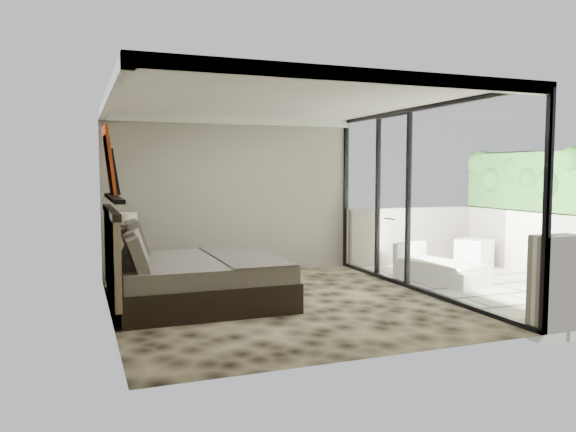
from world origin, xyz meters
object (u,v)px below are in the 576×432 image
object	(u,v)px
nightstand	(123,272)
lounger	(439,270)
ottoman	(474,254)
table_lamp	(125,228)
bed	(191,277)

from	to	relation	value
nightstand	lounger	size ratio (longest dim) A/B	0.32
nightstand	ottoman	world-z (taller)	ottoman
lounger	ottoman	bearing A→B (deg)	16.49
ottoman	table_lamp	bearing A→B (deg)	176.65
table_lamp	lounger	world-z (taller)	table_lamp
ottoman	lounger	distance (m)	1.64
bed	lounger	bearing A→B (deg)	2.19
bed	ottoman	size ratio (longest dim) A/B	4.26
bed	table_lamp	size ratio (longest dim) A/B	3.48
nightstand	lounger	world-z (taller)	lounger
table_lamp	bed	bearing A→B (deg)	-61.27
bed	nightstand	bearing A→B (deg)	120.24
nightstand	ottoman	xyz separation A→B (m)	(6.40, -0.37, 0.01)
nightstand	table_lamp	bearing A→B (deg)	-17.30
bed	lounger	world-z (taller)	bed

